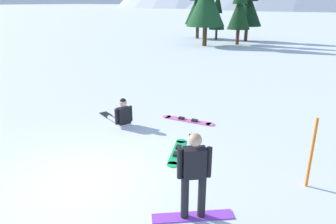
{
  "coord_description": "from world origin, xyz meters",
  "views": [
    {
      "loc": [
        4.65,
        -4.36,
        3.87
      ],
      "look_at": [
        0.74,
        2.68,
        1.0
      ],
      "focal_mm": 33.17,
      "sensor_mm": 36.0,
      "label": 1
    }
  ],
  "objects_px": {
    "snowboarder_foreground": "(194,175)",
    "loose_snowboard_near_left": "(177,152)",
    "snowboarder_midground": "(121,115)",
    "pine_tree_twin": "(217,14)",
    "pine_tree_young": "(249,3)",
    "pine_tree_broad": "(198,2)",
    "loose_snowboard_far_spare": "(188,120)",
    "trail_marker_pole": "(312,153)",
    "pine_tree_short": "(240,6)"
  },
  "relations": [
    {
      "from": "loose_snowboard_near_left",
      "to": "snowboarder_foreground",
      "type": "bearing_deg",
      "value": -56.28
    },
    {
      "from": "snowboarder_foreground",
      "to": "loose_snowboard_near_left",
      "type": "bearing_deg",
      "value": 123.72
    },
    {
      "from": "snowboarder_foreground",
      "to": "pine_tree_young",
      "type": "height_order",
      "value": "pine_tree_young"
    },
    {
      "from": "trail_marker_pole",
      "to": "pine_tree_broad",
      "type": "bearing_deg",
      "value": 118.73
    },
    {
      "from": "pine_tree_young",
      "to": "snowboarder_foreground",
      "type": "bearing_deg",
      "value": -76.12
    },
    {
      "from": "snowboarder_foreground",
      "to": "pine_tree_short",
      "type": "relative_size",
      "value": 0.27
    },
    {
      "from": "snowboarder_foreground",
      "to": "loose_snowboard_far_spare",
      "type": "bearing_deg",
      "value": 116.66
    },
    {
      "from": "trail_marker_pole",
      "to": "pine_tree_twin",
      "type": "distance_m",
      "value": 28.42
    },
    {
      "from": "snowboarder_foreground",
      "to": "loose_snowboard_near_left",
      "type": "xyz_separation_m",
      "value": [
        -1.49,
        2.24,
        -0.89
      ]
    },
    {
      "from": "snowboarder_midground",
      "to": "loose_snowboard_near_left",
      "type": "xyz_separation_m",
      "value": [
        2.56,
        -0.9,
        -0.31
      ]
    },
    {
      "from": "pine_tree_twin",
      "to": "pine_tree_young",
      "type": "bearing_deg",
      "value": 2.37
    },
    {
      "from": "trail_marker_pole",
      "to": "loose_snowboard_near_left",
      "type": "bearing_deg",
      "value": 179.2
    },
    {
      "from": "loose_snowboard_far_spare",
      "to": "pine_tree_short",
      "type": "distance_m",
      "value": 21.27
    },
    {
      "from": "pine_tree_short",
      "to": "pine_tree_twin",
      "type": "bearing_deg",
      "value": 137.79
    },
    {
      "from": "pine_tree_twin",
      "to": "loose_snowboard_near_left",
      "type": "bearing_deg",
      "value": -71.43
    },
    {
      "from": "pine_tree_young",
      "to": "pine_tree_broad",
      "type": "bearing_deg",
      "value": -178.77
    },
    {
      "from": "snowboarder_midground",
      "to": "pine_tree_twin",
      "type": "relative_size",
      "value": 0.37
    },
    {
      "from": "snowboarder_foreground",
      "to": "trail_marker_pole",
      "type": "bearing_deg",
      "value": 51.15
    },
    {
      "from": "snowboarder_midground",
      "to": "trail_marker_pole",
      "type": "xyz_separation_m",
      "value": [
        5.82,
        -0.95,
        0.48
      ]
    },
    {
      "from": "pine_tree_twin",
      "to": "pine_tree_short",
      "type": "bearing_deg",
      "value": -42.21
    },
    {
      "from": "snowboarder_midground",
      "to": "loose_snowboard_far_spare",
      "type": "xyz_separation_m",
      "value": [
        1.79,
        1.38,
        -0.31
      ]
    },
    {
      "from": "snowboarder_midground",
      "to": "trail_marker_pole",
      "type": "relative_size",
      "value": 1.08
    },
    {
      "from": "pine_tree_broad",
      "to": "pine_tree_short",
      "type": "xyz_separation_m",
      "value": [
        5.48,
        -2.96,
        -0.3
      ]
    },
    {
      "from": "pine_tree_broad",
      "to": "pine_tree_young",
      "type": "bearing_deg",
      "value": 1.23
    },
    {
      "from": "loose_snowboard_near_left",
      "to": "trail_marker_pole",
      "type": "xyz_separation_m",
      "value": [
        3.26,
        -0.05,
        0.79
      ]
    },
    {
      "from": "loose_snowboard_far_spare",
      "to": "trail_marker_pole",
      "type": "height_order",
      "value": "trail_marker_pole"
    },
    {
      "from": "snowboarder_foreground",
      "to": "loose_snowboard_far_spare",
      "type": "distance_m",
      "value": 5.14
    },
    {
      "from": "trail_marker_pole",
      "to": "pine_tree_short",
      "type": "bearing_deg",
      "value": 110.76
    },
    {
      "from": "pine_tree_young",
      "to": "pine_tree_broad",
      "type": "height_order",
      "value": "pine_tree_broad"
    },
    {
      "from": "snowboarder_midground",
      "to": "loose_snowboard_far_spare",
      "type": "relative_size",
      "value": 0.91
    },
    {
      "from": "pine_tree_broad",
      "to": "pine_tree_short",
      "type": "relative_size",
      "value": 1.08
    },
    {
      "from": "loose_snowboard_far_spare",
      "to": "loose_snowboard_near_left",
      "type": "relative_size",
      "value": 1.14
    },
    {
      "from": "trail_marker_pole",
      "to": "pine_tree_young",
      "type": "height_order",
      "value": "pine_tree_young"
    },
    {
      "from": "pine_tree_twin",
      "to": "pine_tree_broad",
      "type": "bearing_deg",
      "value": 179.61
    },
    {
      "from": "snowboarder_foreground",
      "to": "pine_tree_broad",
      "type": "bearing_deg",
      "value": 113.85
    },
    {
      "from": "pine_tree_young",
      "to": "pine_tree_short",
      "type": "relative_size",
      "value": 1.07
    },
    {
      "from": "snowboarder_midground",
      "to": "pine_tree_short",
      "type": "distance_m",
      "value": 22.26
    },
    {
      "from": "loose_snowboard_far_spare",
      "to": "trail_marker_pole",
      "type": "distance_m",
      "value": 4.72
    },
    {
      "from": "snowboarder_foreground",
      "to": "snowboarder_midground",
      "type": "xyz_separation_m",
      "value": [
        -4.05,
        3.14,
        -0.58
      ]
    },
    {
      "from": "loose_snowboard_far_spare",
      "to": "loose_snowboard_near_left",
      "type": "distance_m",
      "value": 2.41
    },
    {
      "from": "snowboarder_foreground",
      "to": "snowboarder_midground",
      "type": "bearing_deg",
      "value": 142.27
    },
    {
      "from": "pine_tree_young",
      "to": "loose_snowboard_far_spare",
      "type": "bearing_deg",
      "value": -78.79
    },
    {
      "from": "snowboarder_midground",
      "to": "pine_tree_broad",
      "type": "bearing_deg",
      "value": 108.5
    },
    {
      "from": "trail_marker_pole",
      "to": "pine_tree_twin",
      "type": "height_order",
      "value": "pine_tree_twin"
    },
    {
      "from": "pine_tree_short",
      "to": "loose_snowboard_far_spare",
      "type": "bearing_deg",
      "value": -77.3
    },
    {
      "from": "pine_tree_young",
      "to": "pine_tree_short",
      "type": "xyz_separation_m",
      "value": [
        0.06,
        -3.08,
        -0.25
      ]
    },
    {
      "from": "loose_snowboard_near_left",
      "to": "pine_tree_broad",
      "type": "relative_size",
      "value": 0.24
    },
    {
      "from": "loose_snowboard_far_spare",
      "to": "pine_tree_young",
      "type": "bearing_deg",
      "value": 101.21
    },
    {
      "from": "snowboarder_midground",
      "to": "pine_tree_twin",
      "type": "xyz_separation_m",
      "value": [
        -6.07,
        24.8,
        2.28
      ]
    },
    {
      "from": "snowboarder_midground",
      "to": "pine_tree_short",
      "type": "xyz_separation_m",
      "value": [
        -2.83,
        21.86,
        3.16
      ]
    }
  ]
}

